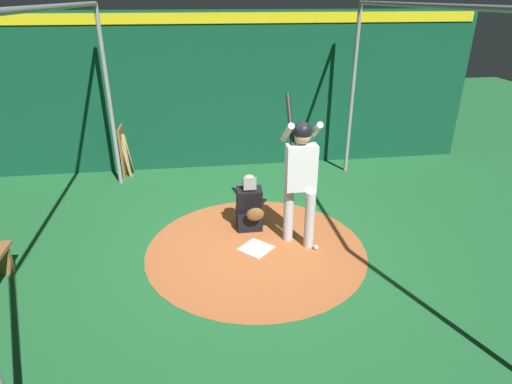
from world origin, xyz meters
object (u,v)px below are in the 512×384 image
at_px(baseball_0, 316,247).
at_px(home_plate, 256,248).
at_px(bat_rack, 125,151).
at_px(catcher, 249,208).
at_px(batter, 301,172).

bearing_deg(baseball_0, home_plate, -99.28).
bearing_deg(bat_rack, baseball_0, 42.08).
height_order(home_plate, catcher, catcher).
bearing_deg(bat_rack, batter, 42.02).
distance_m(catcher, baseball_0, 1.25).
bearing_deg(batter, bat_rack, -137.98).
height_order(batter, catcher, batter).
distance_m(catcher, bat_rack, 3.60).
relative_size(catcher, baseball_0, 12.92).
bearing_deg(baseball_0, bat_rack, -137.92).
relative_size(home_plate, catcher, 0.44).
bearing_deg(catcher, batter, 51.06).
height_order(home_plate, batter, batter).
bearing_deg(bat_rack, catcher, 39.84).
relative_size(batter, bat_rack, 2.13).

